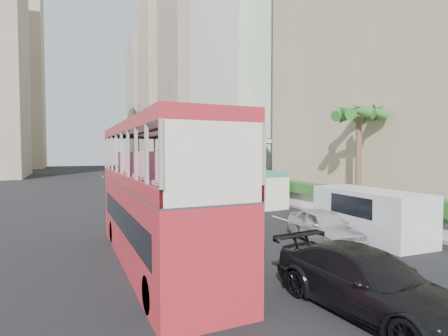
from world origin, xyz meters
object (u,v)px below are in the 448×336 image
palm_tree (358,162)px  shell_station (247,163)px  car_silver_lane_b (324,243)px  panel_van_far (203,179)px  car_black (366,311)px  panel_van_near (369,214)px  double_decker_bus (157,193)px  car_silver_lane_a (196,220)px  van_asset (208,203)px  minibus_near (216,189)px  minibus_far (255,188)px

palm_tree → shell_station: 19.14m
car_silver_lane_b → panel_van_far: panel_van_far is taller
car_black → panel_van_near: bearing=37.3°
double_decker_bus → car_silver_lane_a: 8.45m
panel_van_near → double_decker_bus: bearing=-179.5°
panel_van_far → palm_tree: 18.94m
car_silver_lane_b → van_asset: (-0.20, 13.46, 0.00)m
palm_tree → double_decker_bus: bearing=-163.8°
minibus_near → palm_tree: 10.05m
car_silver_lane_b → car_black: 6.74m
palm_tree → car_silver_lane_a: bearing=163.0°
palm_tree → panel_van_near: bearing=-130.3°
car_silver_lane_b → van_asset: size_ratio=0.92×
van_asset → panel_van_near: size_ratio=0.84×
van_asset → palm_tree: bearing=-49.2°
panel_van_near → panel_van_far: 23.01m
panel_van_near → panel_van_far: size_ratio=1.02×
car_silver_lane_b → minibus_near: minibus_near is taller
car_silver_lane_a → minibus_far: 7.26m
car_silver_lane_a → minibus_near: size_ratio=0.70×
car_silver_lane_a → panel_van_far: panel_van_far is taller
panel_van_far → shell_station: 5.87m
van_asset → minibus_near: bearing=-86.6°
car_silver_lane_a → van_asset: (3.14, 6.08, 0.00)m
car_black → panel_van_far: bearing=71.8°
panel_van_near → palm_tree: (3.84, 4.52, 2.25)m
shell_station → minibus_far: bearing=-115.6°
minibus_far → panel_van_far: size_ratio=1.08×
panel_van_near → panel_van_far: panel_van_near is taller
car_silver_lane_a → van_asset: bearing=64.0°
car_silver_lane_a → shell_station: 20.19m
van_asset → shell_station: size_ratio=0.59×
car_silver_lane_a → panel_van_far: size_ratio=0.76×
car_silver_lane_a → shell_station: shell_station is taller
minibus_far → shell_station: (5.89, 12.28, 1.43)m
minibus_far → double_decker_bus: bearing=-136.2°
minibus_near → minibus_far: minibus_far is taller
car_silver_lane_b → palm_tree: 8.49m
panel_van_near → shell_station: size_ratio=0.70×
minibus_near → minibus_far: bearing=1.4°
panel_van_near → shell_station: shell_station is taller
shell_station → panel_van_near: bearing=-104.4°
van_asset → shell_station: bearing=52.9°
double_decker_bus → panel_van_far: size_ratio=1.99×
car_silver_lane_a → panel_van_far: bearing=69.0°
panel_van_far → shell_station: (5.61, 0.51, 1.64)m
panel_van_far → van_asset: bearing=-105.0°
car_black → minibus_far: size_ratio=0.90×
van_asset → minibus_far: minibus_far is taller
car_silver_lane_a → panel_van_near: panel_van_near is taller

